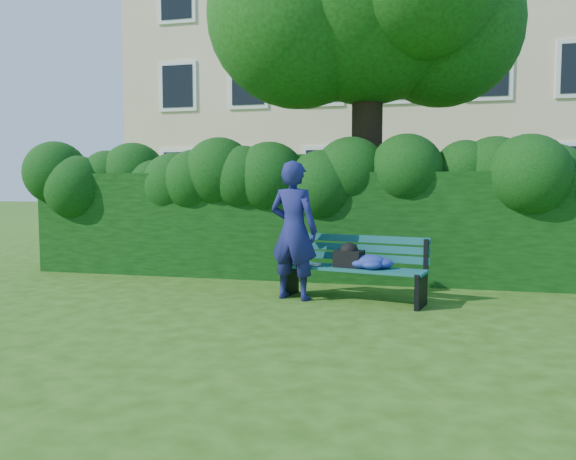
# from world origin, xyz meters

# --- Properties ---
(ground) EXTENTS (80.00, 80.00, 0.00)m
(ground) POSITION_xyz_m (0.00, 0.00, 0.00)
(ground) COLOR #264C0E
(ground) RESTS_ON ground
(apartment_building) EXTENTS (16.00, 8.08, 12.00)m
(apartment_building) POSITION_xyz_m (-0.00, 13.99, 6.00)
(apartment_building) COLOR #CAB687
(apartment_building) RESTS_ON ground
(hedge) EXTENTS (10.00, 1.00, 1.80)m
(hedge) POSITION_xyz_m (0.00, 2.20, 0.90)
(hedge) COLOR black
(hedge) RESTS_ON ground
(park_bench) EXTENTS (2.07, 0.97, 0.89)m
(park_bench) POSITION_xyz_m (1.01, 0.45, 0.50)
(park_bench) COLOR #0D4245
(park_bench) RESTS_ON ground
(man_reading) EXTENTS (0.79, 0.62, 1.93)m
(man_reading) POSITION_xyz_m (0.14, 0.36, 0.96)
(man_reading) COLOR navy
(man_reading) RESTS_ON ground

